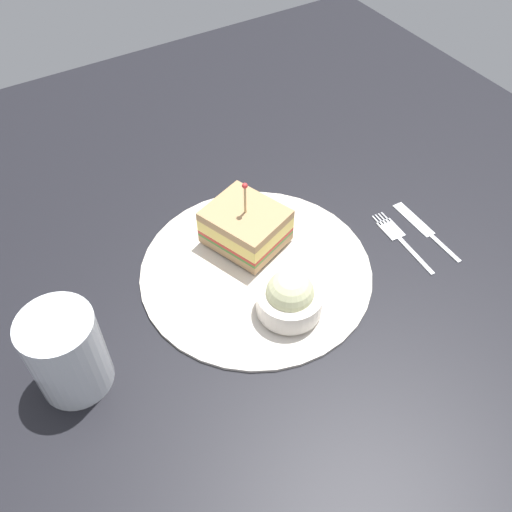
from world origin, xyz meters
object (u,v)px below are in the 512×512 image
(sandwich_half_center, at_px, (246,226))
(fork, at_px, (397,236))
(knife, at_px, (423,228))
(coleslaw_bowl, at_px, (288,298))
(drink_glass, at_px, (67,354))
(plate, at_px, (256,269))

(sandwich_half_center, relative_size, fork, 0.95)
(fork, relative_size, knife, 0.97)
(coleslaw_bowl, xyz_separation_m, fork, (0.19, 0.03, -0.03))
(sandwich_half_center, bearing_deg, drink_glass, -163.21)
(sandwich_half_center, distance_m, fork, 0.20)
(sandwich_half_center, height_order, drink_glass, sandwich_half_center)
(coleslaw_bowl, distance_m, knife, 0.23)
(plate, relative_size, fork, 2.39)
(drink_glass, distance_m, fork, 0.43)
(plate, distance_m, fork, 0.19)
(plate, height_order, sandwich_half_center, sandwich_half_center)
(plate, height_order, fork, plate)
(plate, bearing_deg, drink_glass, -172.91)
(sandwich_half_center, bearing_deg, fork, -27.19)
(fork, distance_m, knife, 0.04)
(coleslaw_bowl, bearing_deg, knife, 5.40)
(drink_glass, xyz_separation_m, fork, (0.43, -0.02, -0.05))
(plate, distance_m, drink_glass, 0.24)
(fork, bearing_deg, drink_glass, 177.99)
(plate, xyz_separation_m, fork, (0.19, -0.04, -0.00))
(sandwich_half_center, relative_size, knife, 0.92)
(sandwich_half_center, xyz_separation_m, fork, (0.18, -0.09, -0.03))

